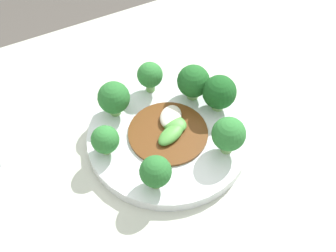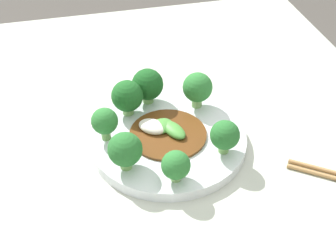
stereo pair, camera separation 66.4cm
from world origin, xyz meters
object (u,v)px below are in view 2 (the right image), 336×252
at_px(plate, 168,139).
at_px(broccoli_southwest, 225,135).
at_px(broccoli_east, 148,85).
at_px(broccoli_north, 105,122).
at_px(stirfry_center, 165,131).
at_px(broccoli_northeast, 127,96).
at_px(broccoli_southeast, 198,88).
at_px(broccoli_west, 176,165).
at_px(broccoli_northwest, 125,150).

bearing_deg(plate, broccoli_southwest, -127.38).
bearing_deg(broccoli_east, broccoli_north, 133.57).
distance_m(broccoli_southwest, stirfry_center, 0.11).
bearing_deg(broccoli_north, broccoli_east, -46.43).
relative_size(broccoli_east, broccoli_northeast, 1.01).
xyz_separation_m(broccoli_north, stirfry_center, (-0.01, -0.10, -0.03)).
height_order(broccoli_east, broccoli_southeast, same).
distance_m(broccoli_north, broccoli_northeast, 0.07).
xyz_separation_m(broccoli_northeast, stirfry_center, (-0.07, -0.05, -0.03)).
relative_size(broccoli_southwest, broccoli_east, 0.88).
bearing_deg(broccoli_north, broccoli_west, -143.07).
bearing_deg(broccoli_north, broccoli_southeast, -73.50).
distance_m(broccoli_southwest, broccoli_northwest, 0.16).
bearing_deg(broccoli_northwest, plate, -54.23).
bearing_deg(broccoli_west, broccoli_northeast, 13.35).
bearing_deg(broccoli_north, plate, -99.48).
bearing_deg(broccoli_southeast, broccoli_east, 68.16).
xyz_separation_m(broccoli_southeast, broccoli_northeast, (0.01, 0.12, -0.00)).
bearing_deg(broccoli_northwest, stirfry_center, -50.45).
height_order(broccoli_southeast, broccoli_northeast, broccoli_southeast).
distance_m(broccoli_north, broccoli_west, 0.15).
height_order(plate, broccoli_east, broccoli_east).
xyz_separation_m(broccoli_north, broccoli_east, (0.08, -0.09, 0.00)).
xyz_separation_m(broccoli_southwest, broccoli_southeast, (0.13, 0.01, 0.01)).
distance_m(broccoli_northwest, stirfry_center, 0.10).
relative_size(broccoli_north, broccoli_northeast, 0.90).
height_order(broccoli_northwest, broccoli_northeast, broccoli_northeast).
bearing_deg(stirfry_center, plate, -143.58).
distance_m(broccoli_north, broccoli_southeast, 0.18).
height_order(broccoli_north, broccoli_southeast, broccoli_southeast).
relative_size(plate, broccoli_southeast, 3.94).
bearing_deg(broccoli_west, broccoli_southeast, -26.02).
height_order(broccoli_southwest, broccoli_north, same).
distance_m(plate, broccoli_southwest, 0.11).
bearing_deg(stirfry_center, broccoli_west, 175.33).
height_order(plate, broccoli_west, broccoli_west).
distance_m(broccoli_northwest, broccoli_southeast, 0.19).
bearing_deg(broccoli_west, broccoli_north, 36.93).
height_order(broccoli_northwest, stirfry_center, broccoli_northwest).
distance_m(broccoli_northeast, stirfry_center, 0.09).
bearing_deg(broccoli_southwest, broccoli_southeast, 3.41).
relative_size(plate, broccoli_east, 3.98).
relative_size(broccoli_southwest, broccoli_southeast, 0.87).
height_order(plate, broccoli_north, broccoli_north).
height_order(broccoli_north, broccoli_east, broccoli_east).
xyz_separation_m(plate, broccoli_southeast, (0.07, -0.07, 0.05)).
bearing_deg(broccoli_east, broccoli_west, -179.85).
bearing_deg(plate, broccoli_northeast, 35.97).
bearing_deg(broccoli_east, broccoli_northeast, 122.13).
relative_size(plate, broccoli_northwest, 4.12).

